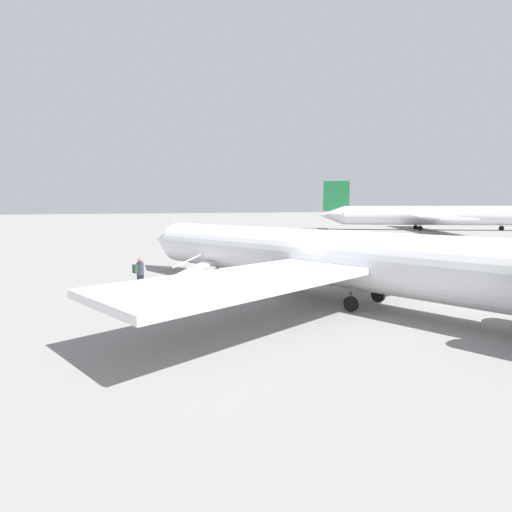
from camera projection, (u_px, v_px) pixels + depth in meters
name	position (u px, v px, depth m)	size (l,w,h in m)	color
ground_plane	(320.00, 298.00, 19.02)	(600.00, 600.00, 0.00)	gray
airplane_main	(338.00, 258.00, 18.13)	(29.77, 22.79, 6.70)	white
airplane_far_center	(433.00, 215.00, 77.38)	(34.35, 36.26, 9.62)	silver
boarding_stairs	(169.00, 281.00, 21.30)	(1.69, 4.13, 1.68)	silver
passenger	(140.00, 272.00, 20.33)	(0.38, 0.56, 1.74)	#23232D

